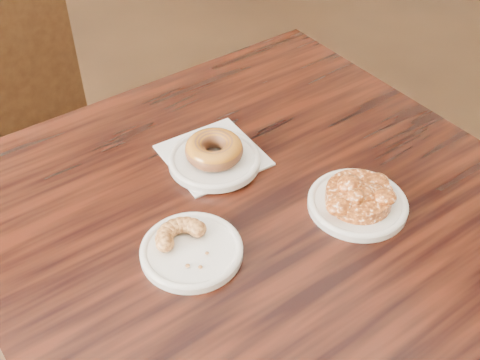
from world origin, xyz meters
TOP-DOWN VIEW (x-y plane):
  - cafe_table at (0.05, -0.13)m, footprint 0.95×0.95m
  - napkin at (0.05, 0.03)m, footprint 0.17×0.17m
  - plate_donut at (0.04, 0.01)m, footprint 0.17×0.17m
  - plate_cruller at (-0.10, -0.16)m, footprint 0.16×0.16m
  - plate_fritter at (0.18, -0.22)m, footprint 0.17×0.17m
  - glazed_donut at (0.04, 0.01)m, footprint 0.11×0.11m
  - apple_fritter at (0.18, -0.22)m, footprint 0.15×0.15m
  - cruller_fragment at (-0.10, -0.16)m, footprint 0.10×0.10m

SIDE VIEW (x-z plane):
  - cafe_table at x=0.05m, z-range 0.00..0.75m
  - napkin at x=0.05m, z-range 0.75..0.75m
  - plate_cruller at x=-0.10m, z-range 0.75..0.76m
  - plate_fritter at x=0.18m, z-range 0.75..0.76m
  - plate_donut at x=0.04m, z-range 0.75..0.77m
  - cruller_fragment at x=-0.10m, z-range 0.76..0.79m
  - apple_fritter at x=0.18m, z-range 0.76..0.80m
  - glazed_donut at x=0.04m, z-range 0.77..0.80m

